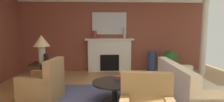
{
  "coord_description": "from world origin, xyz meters",
  "views": [
    {
      "loc": [
        -0.32,
        -4.06,
        1.63
      ],
      "look_at": [
        -0.08,
        1.07,
        1.0
      ],
      "focal_mm": 30.0,
      "sensor_mm": 36.0,
      "label": 1
    }
  ],
  "objects_px": {
    "fireplace": "(110,56)",
    "mantel_mirror": "(109,23)",
    "sofa": "(187,88)",
    "vase_tall_corner": "(152,62)",
    "potted_plant": "(170,60)",
    "coffee_table": "(115,87)",
    "vase_mantel_right": "(124,33)",
    "vase_mantel_left": "(95,35)",
    "vase_on_side_table": "(47,59)",
    "side_table": "(43,74)",
    "armchair_near_window": "(43,87)",
    "table_lamp": "(41,43)"
  },
  "relations": [
    {
      "from": "fireplace",
      "to": "mantel_mirror",
      "type": "distance_m",
      "value": 1.22
    },
    {
      "from": "sofa",
      "to": "vase_tall_corner",
      "type": "relative_size",
      "value": 2.75
    },
    {
      "from": "potted_plant",
      "to": "sofa",
      "type": "bearing_deg",
      "value": -101.33
    },
    {
      "from": "vase_tall_corner",
      "to": "coffee_table",
      "type": "bearing_deg",
      "value": -120.04
    },
    {
      "from": "mantel_mirror",
      "to": "vase_mantel_right",
      "type": "xyz_separation_m",
      "value": [
        0.55,
        -0.17,
        -0.35
      ]
    },
    {
      "from": "vase_mantel_left",
      "to": "vase_on_side_table",
      "type": "bearing_deg",
      "value": -120.45
    },
    {
      "from": "sofa",
      "to": "side_table",
      "type": "xyz_separation_m",
      "value": [
        -3.51,
        1.07,
        0.1
      ]
    },
    {
      "from": "armchair_near_window",
      "to": "vase_mantel_left",
      "type": "height_order",
      "value": "vase_mantel_left"
    },
    {
      "from": "mantel_mirror",
      "to": "vase_mantel_right",
      "type": "height_order",
      "value": "mantel_mirror"
    },
    {
      "from": "mantel_mirror",
      "to": "coffee_table",
      "type": "distance_m",
      "value": 3.38
    },
    {
      "from": "mantel_mirror",
      "to": "table_lamp",
      "type": "height_order",
      "value": "mantel_mirror"
    },
    {
      "from": "armchair_near_window",
      "to": "table_lamp",
      "type": "xyz_separation_m",
      "value": [
        -0.27,
        0.84,
        0.92
      ]
    },
    {
      "from": "vase_on_side_table",
      "to": "vase_tall_corner",
      "type": "xyz_separation_m",
      "value": [
        3.26,
        1.75,
        -0.44
      ]
    },
    {
      "from": "side_table",
      "to": "vase_tall_corner",
      "type": "relative_size",
      "value": 0.9
    },
    {
      "from": "sofa",
      "to": "side_table",
      "type": "height_order",
      "value": "sofa"
    },
    {
      "from": "vase_mantel_left",
      "to": "vase_mantel_right",
      "type": "xyz_separation_m",
      "value": [
        1.1,
        0.0,
        0.06
      ]
    },
    {
      "from": "vase_on_side_table",
      "to": "potted_plant",
      "type": "relative_size",
      "value": 0.32
    },
    {
      "from": "mantel_mirror",
      "to": "sofa",
      "type": "distance_m",
      "value": 3.83
    },
    {
      "from": "vase_tall_corner",
      "to": "sofa",
      "type": "bearing_deg",
      "value": -87.81
    },
    {
      "from": "armchair_near_window",
      "to": "coffee_table",
      "type": "xyz_separation_m",
      "value": [
        1.62,
        -0.17,
        0.03
      ]
    },
    {
      "from": "fireplace",
      "to": "armchair_near_window",
      "type": "xyz_separation_m",
      "value": [
        -1.61,
        -2.76,
        -0.28
      ]
    },
    {
      "from": "side_table",
      "to": "vase_on_side_table",
      "type": "bearing_deg",
      "value": -38.66
    },
    {
      "from": "coffee_table",
      "to": "vase_on_side_table",
      "type": "xyz_separation_m",
      "value": [
        -1.74,
        0.88,
        0.5
      ]
    },
    {
      "from": "armchair_near_window",
      "to": "vase_mantel_right",
      "type": "relative_size",
      "value": 2.33
    },
    {
      "from": "fireplace",
      "to": "armchair_near_window",
      "type": "distance_m",
      "value": 3.21
    },
    {
      "from": "sofa",
      "to": "coffee_table",
      "type": "height_order",
      "value": "sofa"
    },
    {
      "from": "mantel_mirror",
      "to": "vase_mantel_left",
      "type": "distance_m",
      "value": 0.71
    },
    {
      "from": "side_table",
      "to": "vase_mantel_right",
      "type": "distance_m",
      "value": 3.24
    },
    {
      "from": "vase_on_side_table",
      "to": "vase_mantel_right",
      "type": "height_order",
      "value": "vase_mantel_right"
    },
    {
      "from": "coffee_table",
      "to": "vase_tall_corner",
      "type": "xyz_separation_m",
      "value": [
        1.52,
        2.63,
        0.05
      ]
    },
    {
      "from": "vase_tall_corner",
      "to": "vase_on_side_table",
      "type": "bearing_deg",
      "value": -151.79
    },
    {
      "from": "fireplace",
      "to": "table_lamp",
      "type": "bearing_deg",
      "value": -134.21
    },
    {
      "from": "fireplace",
      "to": "potted_plant",
      "type": "distance_m",
      "value": 2.2
    },
    {
      "from": "potted_plant",
      "to": "vase_mantel_left",
      "type": "bearing_deg",
      "value": 170.2
    },
    {
      "from": "sofa",
      "to": "side_table",
      "type": "distance_m",
      "value": 3.67
    },
    {
      "from": "fireplace",
      "to": "vase_tall_corner",
      "type": "xyz_separation_m",
      "value": [
        1.53,
        -0.3,
        -0.2
      ]
    },
    {
      "from": "vase_on_side_table",
      "to": "sofa",
      "type": "bearing_deg",
      "value": -15.77
    },
    {
      "from": "coffee_table",
      "to": "side_table",
      "type": "distance_m",
      "value": 2.14
    },
    {
      "from": "vase_on_side_table",
      "to": "mantel_mirror",
      "type": "bearing_deg",
      "value": 51.49
    },
    {
      "from": "vase_mantel_left",
      "to": "side_table",
      "type": "bearing_deg",
      "value": -125.2
    },
    {
      "from": "vase_mantel_left",
      "to": "mantel_mirror",
      "type": "bearing_deg",
      "value": 17.18
    },
    {
      "from": "table_lamp",
      "to": "vase_mantel_left",
      "type": "xyz_separation_m",
      "value": [
        1.32,
        1.88,
        0.16
      ]
    },
    {
      "from": "vase_mantel_left",
      "to": "potted_plant",
      "type": "distance_m",
      "value": 2.87
    },
    {
      "from": "side_table",
      "to": "vase_mantel_left",
      "type": "height_order",
      "value": "vase_mantel_left"
    },
    {
      "from": "table_lamp",
      "to": "side_table",
      "type": "bearing_deg",
      "value": 90.0
    },
    {
      "from": "armchair_near_window",
      "to": "potted_plant",
      "type": "distance_m",
      "value": 4.37
    },
    {
      "from": "sofa",
      "to": "potted_plant",
      "type": "relative_size",
      "value": 2.56
    },
    {
      "from": "sofa",
      "to": "coffee_table",
      "type": "bearing_deg",
      "value": 177.65
    },
    {
      "from": "fireplace",
      "to": "sofa",
      "type": "height_order",
      "value": "fireplace"
    },
    {
      "from": "fireplace",
      "to": "coffee_table",
      "type": "bearing_deg",
      "value": -89.76
    }
  ]
}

